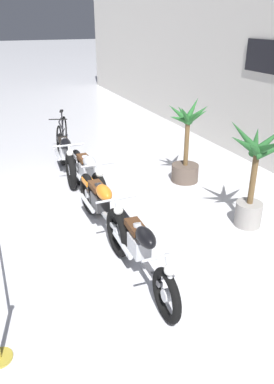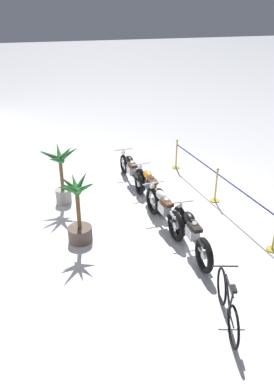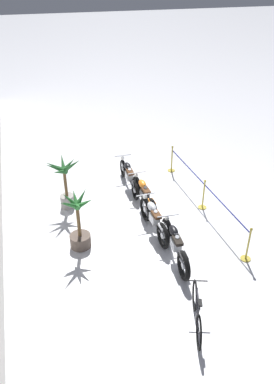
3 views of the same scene
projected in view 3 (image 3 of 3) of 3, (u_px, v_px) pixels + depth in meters
ground_plane at (166, 215)px, 12.02m from camera, size 120.00×120.00×0.00m
motorcycle_black_0 at (175, 245)px, 10.02m from camera, size 2.26×0.62×0.97m
motorcycle_silver_1 at (154, 219)px, 11.03m from camera, size 2.19×0.62×0.96m
motorcycle_orange_2 at (144, 195)px, 12.20m from camera, size 2.25×0.62×0.95m
motorcycle_black_3 at (129, 176)px, 13.33m from camera, size 2.34×0.62×0.91m
bicycle at (197, 312)px, 8.19m from camera, size 1.65×0.71×0.97m
potted_palm_left_of_row at (79, 224)px, 10.32m from camera, size 0.92×0.92×1.84m
potted_palm_right_of_row at (65, 182)px, 11.97m from camera, size 1.12×1.14×1.84m
stanchion_far_left at (221, 209)px, 11.17m from camera, size 5.47×0.28×1.05m
stanchion_mid_left at (203, 198)px, 12.23m from camera, size 0.28×0.28×1.05m
stanchion_mid_right at (172, 163)px, 14.44m from camera, size 0.28×0.28×1.05m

